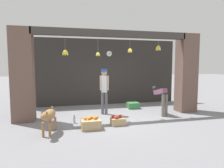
# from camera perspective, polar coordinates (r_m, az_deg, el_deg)

# --- Properties ---
(ground_plane) EXTENTS (60.00, 60.00, 0.00)m
(ground_plane) POSITION_cam_1_polar(r_m,az_deg,el_deg) (7.32, 0.70, -9.54)
(ground_plane) COLOR gray
(shop_back_wall) EXTENTS (7.47, 0.12, 3.12)m
(shop_back_wall) POSITION_cam_1_polar(r_m,az_deg,el_deg) (9.58, -3.10, 3.42)
(shop_back_wall) COLOR #2D2B28
(shop_back_wall) RESTS_ON ground_plane
(shop_pillar_left) EXTENTS (0.70, 0.60, 3.12)m
(shop_pillar_left) POSITION_cam_1_polar(r_m,az_deg,el_deg) (7.28, -24.18, 2.34)
(shop_pillar_left) COLOR brown
(shop_pillar_left) RESTS_ON ground_plane
(shop_pillar_right) EXTENTS (0.70, 0.60, 3.12)m
(shop_pillar_right) POSITION_cam_1_polar(r_m,az_deg,el_deg) (8.64, 20.45, 2.88)
(shop_pillar_right) COLOR brown
(shop_pillar_right) RESTS_ON ground_plane
(storefront_awning) EXTENTS (5.57, 0.28, 0.93)m
(storefront_awning) POSITION_cam_1_polar(r_m,az_deg,el_deg) (7.27, 0.52, 13.98)
(storefront_awning) COLOR #3D3833
(dog) EXTENTS (0.44, 1.05, 0.74)m
(dog) POSITION_cam_1_polar(r_m,az_deg,el_deg) (5.76, -17.66, -8.74)
(dog) COLOR #9E7042
(dog) RESTS_ON ground_plane
(shopkeeper) EXTENTS (0.33, 0.30, 1.74)m
(shopkeeper) POSITION_cam_1_polar(r_m,az_deg,el_deg) (7.62, -2.22, -1.00)
(shopkeeper) COLOR #56565B
(shopkeeper) RESTS_ON ground_plane
(worker_stooping) EXTENTS (0.33, 0.82, 1.07)m
(worker_stooping) POSITION_cam_1_polar(r_m,az_deg,el_deg) (7.76, 13.83, -3.48)
(worker_stooping) COLOR #6B665B
(worker_stooping) RESTS_ON ground_plane
(fruit_crate_oranges) EXTENTS (0.57, 0.43, 0.37)m
(fruit_crate_oranges) POSITION_cam_1_polar(r_m,az_deg,el_deg) (6.05, -6.04, -11.24)
(fruit_crate_oranges) COLOR tan
(fruit_crate_oranges) RESTS_ON ground_plane
(fruit_crate_apples) EXTENTS (0.45, 0.35, 0.31)m
(fruit_crate_apples) POSITION_cam_1_polar(r_m,az_deg,el_deg) (6.42, 1.68, -10.43)
(fruit_crate_apples) COLOR tan
(fruit_crate_apples) RESTS_ON ground_plane
(produce_box_green) EXTENTS (0.49, 0.41, 0.26)m
(produce_box_green) POSITION_cam_1_polar(r_m,az_deg,el_deg) (8.82, 6.04, -6.12)
(produce_box_green) COLOR #387A42
(produce_box_green) RESTS_ON ground_plane
(water_bottle) EXTENTS (0.08, 0.08, 0.26)m
(water_bottle) POSITION_cam_1_polar(r_m,az_deg,el_deg) (6.68, -10.71, -10.02)
(water_bottle) COLOR silver
(water_bottle) RESTS_ON ground_plane
(wall_clock) EXTENTS (0.27, 0.03, 0.27)m
(wall_clock) POSITION_cam_1_polar(r_m,az_deg,el_deg) (9.59, -0.82, 8.65)
(wall_clock) COLOR black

